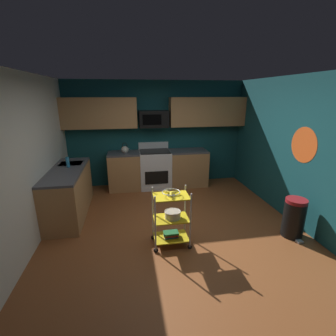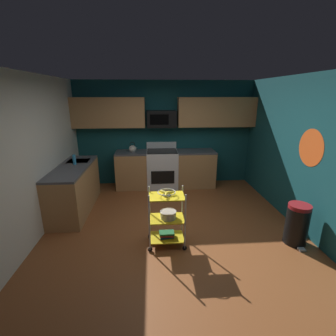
{
  "view_description": "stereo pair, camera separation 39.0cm",
  "coord_description": "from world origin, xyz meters",
  "px_view_note": "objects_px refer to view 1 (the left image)",
  "views": [
    {
      "loc": [
        -0.73,
        -3.62,
        2.28
      ],
      "look_at": [
        -0.07,
        0.28,
        1.05
      ],
      "focal_mm": 25.62,
      "sensor_mm": 36.0,
      "label": 1
    },
    {
      "loc": [
        -0.34,
        -3.66,
        2.28
      ],
      "look_at": [
        -0.07,
        0.28,
        1.05
      ],
      "focal_mm": 25.62,
      "sensor_mm": 36.0,
      "label": 2
    }
  ],
  "objects_px": {
    "mixing_bowl_large": "(173,214)",
    "microwave": "(154,119)",
    "oven_range": "(155,169)",
    "fruit_bowl": "(171,193)",
    "trash_can": "(294,218)",
    "kettle": "(125,150)",
    "rolling_cart": "(171,218)",
    "book_stack": "(171,234)",
    "dish_soap_bottle": "(68,162)"
  },
  "relations": [
    {
      "from": "rolling_cart",
      "to": "kettle",
      "type": "xyz_separation_m",
      "value": [
        -0.67,
        2.5,
        0.54
      ]
    },
    {
      "from": "rolling_cart",
      "to": "book_stack",
      "type": "height_order",
      "value": "rolling_cart"
    },
    {
      "from": "fruit_bowl",
      "to": "dish_soap_bottle",
      "type": "relative_size",
      "value": 1.36
    },
    {
      "from": "microwave",
      "to": "dish_soap_bottle",
      "type": "bearing_deg",
      "value": -147.99
    },
    {
      "from": "kettle",
      "to": "dish_soap_bottle",
      "type": "bearing_deg",
      "value": -136.77
    },
    {
      "from": "mixing_bowl_large",
      "to": "microwave",
      "type": "bearing_deg",
      "value": 89.53
    },
    {
      "from": "mixing_bowl_large",
      "to": "dish_soap_bottle",
      "type": "relative_size",
      "value": 1.26
    },
    {
      "from": "fruit_bowl",
      "to": "book_stack",
      "type": "height_order",
      "value": "fruit_bowl"
    },
    {
      "from": "book_stack",
      "to": "dish_soap_bottle",
      "type": "bearing_deg",
      "value": 139.94
    },
    {
      "from": "oven_range",
      "to": "mixing_bowl_large",
      "type": "distance_m",
      "value": 2.5
    },
    {
      "from": "oven_range",
      "to": "rolling_cart",
      "type": "xyz_separation_m",
      "value": [
        -0.05,
        -2.5,
        -0.03
      ]
    },
    {
      "from": "microwave",
      "to": "rolling_cart",
      "type": "height_order",
      "value": "microwave"
    },
    {
      "from": "oven_range",
      "to": "fruit_bowl",
      "type": "bearing_deg",
      "value": -91.08
    },
    {
      "from": "microwave",
      "to": "dish_soap_bottle",
      "type": "distance_m",
      "value": 2.23
    },
    {
      "from": "kettle",
      "to": "trash_can",
      "type": "distance_m",
      "value": 3.81
    },
    {
      "from": "mixing_bowl_large",
      "to": "fruit_bowl",
      "type": "bearing_deg",
      "value": 180.0
    },
    {
      "from": "fruit_bowl",
      "to": "trash_can",
      "type": "height_order",
      "value": "fruit_bowl"
    },
    {
      "from": "book_stack",
      "to": "dish_soap_bottle",
      "type": "relative_size",
      "value": 1.18
    },
    {
      "from": "oven_range",
      "to": "mixing_bowl_large",
      "type": "relative_size",
      "value": 4.37
    },
    {
      "from": "dish_soap_bottle",
      "to": "trash_can",
      "type": "bearing_deg",
      "value": -22.59
    },
    {
      "from": "rolling_cart",
      "to": "trash_can",
      "type": "distance_m",
      "value": 2.04
    },
    {
      "from": "dish_soap_bottle",
      "to": "trash_can",
      "type": "xyz_separation_m",
      "value": [
        3.79,
        -1.58,
        -0.69
      ]
    },
    {
      "from": "dish_soap_bottle",
      "to": "book_stack",
      "type": "bearing_deg",
      "value": -40.06
    },
    {
      "from": "rolling_cart",
      "to": "trash_can",
      "type": "xyz_separation_m",
      "value": [
        2.04,
        -0.1,
        -0.12
      ]
    },
    {
      "from": "book_stack",
      "to": "kettle",
      "type": "distance_m",
      "value": 2.71
    },
    {
      "from": "rolling_cart",
      "to": "dish_soap_bottle",
      "type": "bearing_deg",
      "value": 139.94
    },
    {
      "from": "oven_range",
      "to": "mixing_bowl_large",
      "type": "height_order",
      "value": "oven_range"
    },
    {
      "from": "fruit_bowl",
      "to": "kettle",
      "type": "xyz_separation_m",
      "value": [
        -0.67,
        2.5,
        0.12
      ]
    },
    {
      "from": "trash_can",
      "to": "fruit_bowl",
      "type": "bearing_deg",
      "value": 177.17
    },
    {
      "from": "microwave",
      "to": "fruit_bowl",
      "type": "distance_m",
      "value": 2.73
    },
    {
      "from": "book_stack",
      "to": "fruit_bowl",
      "type": "bearing_deg",
      "value": 90.0
    },
    {
      "from": "microwave",
      "to": "book_stack",
      "type": "distance_m",
      "value": 3.02
    },
    {
      "from": "dish_soap_bottle",
      "to": "fruit_bowl",
      "type": "bearing_deg",
      "value": -40.06
    },
    {
      "from": "rolling_cart",
      "to": "fruit_bowl",
      "type": "relative_size",
      "value": 3.36
    },
    {
      "from": "microwave",
      "to": "mixing_bowl_large",
      "type": "xyz_separation_m",
      "value": [
        -0.02,
        -2.61,
        -1.18
      ]
    },
    {
      "from": "oven_range",
      "to": "rolling_cart",
      "type": "relative_size",
      "value": 1.2
    },
    {
      "from": "fruit_bowl",
      "to": "trash_can",
      "type": "xyz_separation_m",
      "value": [
        2.04,
        -0.1,
        -0.55
      ]
    },
    {
      "from": "mixing_bowl_large",
      "to": "kettle",
      "type": "bearing_deg",
      "value": 105.62
    },
    {
      "from": "microwave",
      "to": "kettle",
      "type": "relative_size",
      "value": 2.65
    },
    {
      "from": "trash_can",
      "to": "microwave",
      "type": "bearing_deg",
      "value": 126.34
    },
    {
      "from": "fruit_bowl",
      "to": "trash_can",
      "type": "bearing_deg",
      "value": -2.83
    },
    {
      "from": "trash_can",
      "to": "dish_soap_bottle",
      "type": "bearing_deg",
      "value": 157.41
    },
    {
      "from": "mixing_bowl_large",
      "to": "kettle",
      "type": "xyz_separation_m",
      "value": [
        -0.7,
        2.5,
        0.48
      ]
    },
    {
      "from": "kettle",
      "to": "oven_range",
      "type": "bearing_deg",
      "value": 0.31
    },
    {
      "from": "book_stack",
      "to": "rolling_cart",
      "type": "bearing_deg",
      "value": -135.0
    },
    {
      "from": "rolling_cart",
      "to": "dish_soap_bottle",
      "type": "relative_size",
      "value": 4.57
    },
    {
      "from": "mixing_bowl_large",
      "to": "dish_soap_bottle",
      "type": "bearing_deg",
      "value": 140.34
    },
    {
      "from": "microwave",
      "to": "book_stack",
      "type": "relative_size",
      "value": 2.97
    },
    {
      "from": "fruit_bowl",
      "to": "mixing_bowl_large",
      "type": "distance_m",
      "value": 0.36
    },
    {
      "from": "microwave",
      "to": "rolling_cart",
      "type": "relative_size",
      "value": 0.77
    }
  ]
}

